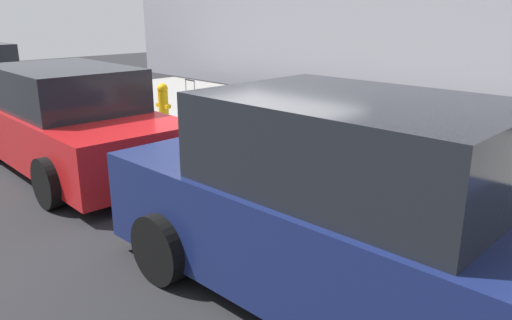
% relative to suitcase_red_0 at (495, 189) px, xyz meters
% --- Properties ---
extents(ground_plane, '(40.00, 40.00, 0.00)m').
position_rel_suitcase_red_0_xyz_m(ground_plane, '(3.27, 0.62, -0.43)').
color(ground_plane, black).
extents(sidewalk_curb, '(18.00, 5.00, 0.14)m').
position_rel_suitcase_red_0_xyz_m(sidewalk_curb, '(3.27, -1.88, -0.36)').
color(sidewalk_curb, gray).
rests_on(sidewalk_curb, ground_plane).
extents(suitcase_red_0, '(0.50, 0.23, 0.90)m').
position_rel_suitcase_red_0_xyz_m(suitcase_red_0, '(0.00, 0.00, 0.00)').
color(suitcase_red_0, red).
rests_on(suitcase_red_0, sidewalk_curb).
extents(suitcase_olive_1, '(0.41, 0.27, 0.92)m').
position_rel_suitcase_red_0_xyz_m(suitcase_olive_1, '(0.53, -0.03, 0.05)').
color(suitcase_olive_1, '#59601E').
rests_on(suitcase_olive_1, sidewalk_curb).
extents(suitcase_maroon_2, '(0.48, 0.22, 0.62)m').
position_rel_suitcase_red_0_xyz_m(suitcase_maroon_2, '(1.06, -0.01, -0.00)').
color(suitcase_maroon_2, maroon).
rests_on(suitcase_maroon_2, sidewalk_curb).
extents(suitcase_navy_3, '(0.48, 0.22, 0.99)m').
position_rel_suitcase_red_0_xyz_m(suitcase_navy_3, '(1.62, 0.02, 0.07)').
color(suitcase_navy_3, navy).
rests_on(suitcase_navy_3, sidewalk_curb).
extents(suitcase_teal_4, '(0.45, 0.23, 0.98)m').
position_rel_suitcase_red_0_xyz_m(suitcase_teal_4, '(2.16, 0.07, 0.08)').
color(suitcase_teal_4, '#0F606B').
rests_on(suitcase_teal_4, sidewalk_curb).
extents(suitcase_silver_5, '(0.41, 0.23, 0.71)m').
position_rel_suitcase_red_0_xyz_m(suitcase_silver_5, '(2.68, -0.07, 0.04)').
color(suitcase_silver_5, '#9EA0A8').
rests_on(suitcase_silver_5, sidewalk_curb).
extents(suitcase_black_6, '(0.42, 0.20, 0.75)m').
position_rel_suitcase_red_0_xyz_m(suitcase_black_6, '(3.17, -0.02, -0.03)').
color(suitcase_black_6, black).
rests_on(suitcase_black_6, sidewalk_curb).
extents(suitcase_red_7, '(0.36, 0.21, 0.59)m').
position_rel_suitcase_red_0_xyz_m(suitcase_red_7, '(3.65, -0.02, -0.02)').
color(suitcase_red_7, red).
rests_on(suitcase_red_7, sidewalk_curb).
extents(suitcase_olive_8, '(0.40, 0.20, 0.99)m').
position_rel_suitcase_red_0_xyz_m(suitcase_olive_8, '(4.11, 0.06, 0.05)').
color(suitcase_olive_8, '#59601E').
rests_on(suitcase_olive_8, sidewalk_curb).
extents(suitcase_maroon_9, '(0.40, 0.27, 0.56)m').
position_rel_suitcase_red_0_xyz_m(suitcase_maroon_9, '(4.60, -0.06, -0.03)').
color(suitcase_maroon_9, maroon).
rests_on(suitcase_maroon_9, sidewalk_curb).
extents(suitcase_navy_10, '(0.40, 0.22, 0.80)m').
position_rel_suitcase_red_0_xyz_m(suitcase_navy_10, '(5.08, 0.04, -0.01)').
color(suitcase_navy_10, navy).
rests_on(suitcase_navy_10, sidewalk_curb).
extents(suitcase_teal_11, '(0.36, 0.26, 0.97)m').
position_rel_suitcase_red_0_xyz_m(suitcase_teal_11, '(5.54, -0.00, 0.08)').
color(suitcase_teal_11, '#0F606B').
rests_on(suitcase_teal_11, sidewalk_curb).
extents(fire_hydrant, '(0.39, 0.21, 0.80)m').
position_rel_suitcase_red_0_xyz_m(fire_hydrant, '(6.45, -0.01, 0.13)').
color(fire_hydrant, '#D89E0C').
rests_on(fire_hydrant, sidewalk_curb).
extents(bollard_post, '(0.16, 0.16, 0.78)m').
position_rel_suitcase_red_0_xyz_m(bollard_post, '(6.94, 0.14, 0.11)').
color(bollard_post, brown).
rests_on(bollard_post, sidewalk_curb).
extents(parked_car_navy_0, '(4.45, 2.06, 1.72)m').
position_rel_suitcase_red_0_xyz_m(parked_car_navy_0, '(0.22, 2.43, 0.37)').
color(parked_car_navy_0, '#141E4C').
rests_on(parked_car_navy_0, ground_plane).
extents(parked_car_red_1, '(4.62, 2.04, 1.54)m').
position_rel_suitcase_red_0_xyz_m(parked_car_red_1, '(5.37, 2.43, 0.30)').
color(parked_car_red_1, '#AD1619').
rests_on(parked_car_red_1, ground_plane).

